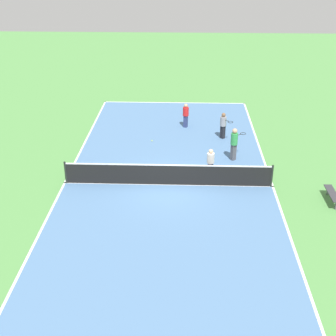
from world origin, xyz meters
The scene contains 10 objects.
ground_plane centered at (0.00, 0.00, 0.00)m, with size 80.00×80.00×0.00m, color #518E47.
court_surface centered at (0.00, 0.00, 0.01)m, with size 10.03×24.80×0.02m.
tennis_net centered at (0.00, 0.00, 0.58)m, with size 9.83×0.10×1.11m.
bench centered at (-7.33, 1.31, 0.39)m, with size 0.36×1.60×0.45m.
player_baseline_gray centered at (-2.98, -5.87, 0.90)m, with size 0.83×0.94×1.55m.
player_far_green centered at (-3.34, -2.92, 1.04)m, with size 0.94×0.82×1.76m.
player_far_white centered at (-2.04, -0.99, 0.83)m, with size 0.44×0.44×1.44m.
player_coach_red centered at (-0.81, -7.60, 0.87)m, with size 0.47×0.47×1.50m.
tennis_ball_left_sideline centered at (-3.79, -0.20, 0.06)m, with size 0.07×0.07×0.07m, color #CCE033.
tennis_ball_midcourt centered at (1.12, -5.25, 0.06)m, with size 0.07×0.07×0.07m, color #CCE033.
Camera 1 is at (-0.73, 19.59, 10.56)m, focal length 50.00 mm.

